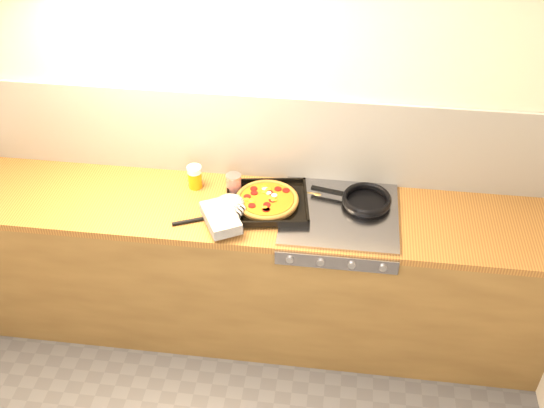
# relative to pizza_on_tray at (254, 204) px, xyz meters

# --- Properties ---
(room_shell) EXTENTS (3.20, 3.20, 3.20)m
(room_shell) POSITION_rel_pizza_on_tray_xyz_m (-0.01, 0.32, 0.20)
(room_shell) COLOR white
(room_shell) RESTS_ON ground
(counter_run) EXTENTS (3.20, 0.62, 0.90)m
(counter_run) POSITION_rel_pizza_on_tray_xyz_m (-0.01, 0.03, -0.49)
(counter_run) COLOR olive
(counter_run) RESTS_ON ground
(stovetop) EXTENTS (0.60, 0.56, 0.02)m
(stovetop) POSITION_rel_pizza_on_tray_xyz_m (0.44, 0.03, -0.04)
(stovetop) COLOR gray
(stovetop) RESTS_ON counter_run
(pizza_on_tray) EXTENTS (0.57, 0.55, 0.07)m
(pizza_on_tray) POSITION_rel_pizza_on_tray_xyz_m (0.00, 0.00, 0.00)
(pizza_on_tray) COLOR black
(pizza_on_tray) RESTS_ON stovetop
(frying_pan) EXTENTS (0.45, 0.31, 0.04)m
(frying_pan) POSITION_rel_pizza_on_tray_xyz_m (0.57, 0.12, -0.01)
(frying_pan) COLOR black
(frying_pan) RESTS_ON stovetop
(tomato_can) EXTENTS (0.09, 0.09, 0.12)m
(tomato_can) POSITION_rel_pizza_on_tray_xyz_m (-0.13, 0.14, 0.01)
(tomato_can) COLOR #9F160C
(tomato_can) RESTS_ON counter_run
(juice_glass) EXTENTS (0.09, 0.09, 0.13)m
(juice_glass) POSITION_rel_pizza_on_tray_xyz_m (-0.35, 0.17, 0.02)
(juice_glass) COLOR orange
(juice_glass) RESTS_ON counter_run
(wooden_spoon) EXTENTS (0.30, 0.07, 0.02)m
(wooden_spoon) POSITION_rel_pizza_on_tray_xyz_m (0.23, 0.18, -0.04)
(wooden_spoon) COLOR olive
(wooden_spoon) RESTS_ON counter_run
(black_spatula) EXTENTS (0.28, 0.16, 0.02)m
(black_spatula) POSITION_rel_pizza_on_tray_xyz_m (-0.26, -0.11, -0.04)
(black_spatula) COLOR black
(black_spatula) RESTS_ON counter_run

